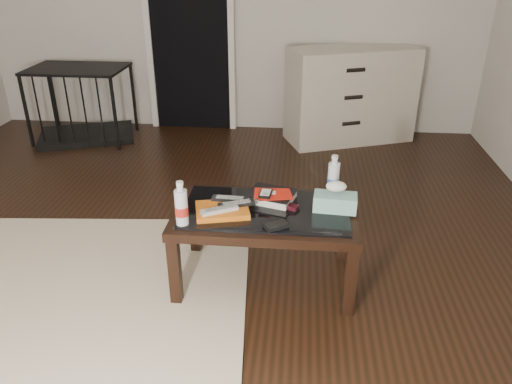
# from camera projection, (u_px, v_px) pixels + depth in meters

# --- Properties ---
(ground) EXTENTS (5.00, 5.00, 0.00)m
(ground) POSITION_uv_depth(u_px,v_px,m) (178.00, 254.00, 3.16)
(ground) COLOR black
(ground) RESTS_ON ground
(doorway) EXTENTS (0.90, 0.08, 2.07)m
(doorway) POSITION_uv_depth(u_px,v_px,m) (190.00, 28.00, 4.94)
(doorway) COLOR black
(doorway) RESTS_ON ground
(coffee_table) EXTENTS (1.00, 0.60, 0.46)m
(coffee_table) POSITION_uv_depth(u_px,v_px,m) (265.00, 219.00, 2.75)
(coffee_table) COLOR black
(coffee_table) RESTS_ON ground
(rug) EXTENTS (2.11, 1.66, 0.01)m
(rug) POSITION_uv_depth(u_px,v_px,m) (73.00, 284.00, 2.86)
(rug) COLOR beige
(rug) RESTS_ON ground
(dresser) EXTENTS (1.30, 0.89, 0.90)m
(dresser) POSITION_uv_depth(u_px,v_px,m) (350.00, 95.00, 4.85)
(dresser) COLOR beige
(dresser) RESTS_ON ground
(pet_crate) EXTENTS (1.05, 0.87, 0.71)m
(pet_crate) POSITION_uv_depth(u_px,v_px,m) (84.00, 116.00, 4.96)
(pet_crate) COLOR black
(pet_crate) RESTS_ON ground
(magazines) EXTENTS (0.32, 0.27, 0.03)m
(magazines) POSITION_uv_depth(u_px,v_px,m) (222.00, 210.00, 2.67)
(magazines) COLOR #D36513
(magazines) RESTS_ON coffee_table
(remote_silver) EXTENTS (0.20, 0.14, 0.02)m
(remote_silver) POSITION_uv_depth(u_px,v_px,m) (219.00, 210.00, 2.62)
(remote_silver) COLOR #B5B5BA
(remote_silver) RESTS_ON magazines
(remote_black_front) EXTENTS (0.20, 0.12, 0.02)m
(remote_black_front) POSITION_uv_depth(u_px,v_px,m) (237.00, 204.00, 2.68)
(remote_black_front) COLOR black
(remote_black_front) RESTS_ON magazines
(remote_black_back) EXTENTS (0.20, 0.06, 0.02)m
(remote_black_back) POSITION_uv_depth(u_px,v_px,m) (230.00, 199.00, 2.74)
(remote_black_back) COLOR black
(remote_black_back) RESTS_ON magazines
(textbook) EXTENTS (0.30, 0.27, 0.05)m
(textbook) POSITION_uv_depth(u_px,v_px,m) (271.00, 196.00, 2.81)
(textbook) COLOR black
(textbook) RESTS_ON coffee_table
(dvd_mailers) EXTENTS (0.20, 0.14, 0.01)m
(dvd_mailers) POSITION_uv_depth(u_px,v_px,m) (271.00, 193.00, 2.78)
(dvd_mailers) COLOR red
(dvd_mailers) RESTS_ON textbook
(ipod) EXTENTS (0.07, 0.11, 0.02)m
(ipod) POSITION_uv_depth(u_px,v_px,m) (266.00, 193.00, 2.75)
(ipod) COLOR black
(ipod) RESTS_ON dvd_mailers
(flip_phone) EXTENTS (0.10, 0.08, 0.02)m
(flip_phone) POSITION_uv_depth(u_px,v_px,m) (290.00, 207.00, 2.72)
(flip_phone) COLOR black
(flip_phone) RESTS_ON coffee_table
(wallet) EXTENTS (0.14, 0.12, 0.02)m
(wallet) POSITION_uv_depth(u_px,v_px,m) (276.00, 225.00, 2.54)
(wallet) COLOR black
(wallet) RESTS_ON coffee_table
(water_bottle_left) EXTENTS (0.08, 0.08, 0.24)m
(water_bottle_left) POSITION_uv_depth(u_px,v_px,m) (181.00, 203.00, 2.52)
(water_bottle_left) COLOR silver
(water_bottle_left) RESTS_ON coffee_table
(water_bottle_right) EXTENTS (0.08, 0.08, 0.24)m
(water_bottle_right) POSITION_uv_depth(u_px,v_px,m) (334.00, 175.00, 2.83)
(water_bottle_right) COLOR white
(water_bottle_right) RESTS_ON coffee_table
(tissue_box) EXTENTS (0.24, 0.14, 0.09)m
(tissue_box) POSITION_uv_depth(u_px,v_px,m) (335.00, 202.00, 2.69)
(tissue_box) COLOR teal
(tissue_box) RESTS_ON coffee_table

